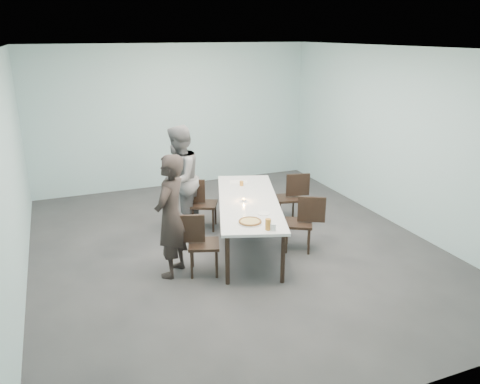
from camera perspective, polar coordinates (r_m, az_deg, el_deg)
name	(u,v)px	position (r m, az deg, el deg)	size (l,w,h in m)	color
ground	(234,247)	(7.40, -0.71, -6.76)	(7.00, 7.00, 0.00)	#333335
room_shell	(234,119)	(6.78, -0.78, 8.86)	(6.02, 7.02, 3.01)	#ACD3D8
table	(249,204)	(7.24, 1.05, -1.41)	(1.68, 2.75, 0.75)	white
chair_near_left	(198,240)	(6.49, -5.16, -5.82)	(0.65, 0.53, 0.87)	black
chair_far_left	(199,200)	(7.97, -4.97, -1.02)	(0.65, 0.56, 0.87)	black
chair_near_right	(304,219)	(7.21, 7.78, -3.32)	(0.64, 0.57, 0.87)	black
chair_far_right	(291,194)	(8.28, 6.30, -0.27)	(0.64, 0.50, 0.87)	black
diner_near	(171,216)	(6.37, -8.43, -2.95)	(0.63, 0.41, 1.72)	black
diner_far	(179,179)	(7.83, -7.42, 1.57)	(0.87, 0.68, 1.79)	slate
pizza	(250,222)	(6.36, 1.24, -3.64)	(0.34, 0.34, 0.04)	white
side_plate	(263,214)	(6.69, 2.88, -2.64)	(0.18, 0.18, 0.01)	white
beer_glass	(268,224)	(6.14, 3.44, -3.96)	(0.08, 0.08, 0.15)	#C57C2B
water_tumbler	(273,227)	(6.14, 4.05, -4.27)	(0.08, 0.08, 0.09)	silver
tealight	(244,200)	(7.16, 0.45, -1.00)	(0.06, 0.06, 0.05)	silver
amber_tumbler	(242,183)	(7.89, 0.19, 1.07)	(0.07, 0.07, 0.08)	#C57C2B
menu	(239,182)	(8.09, -0.17, 1.24)	(0.30, 0.22, 0.01)	silver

